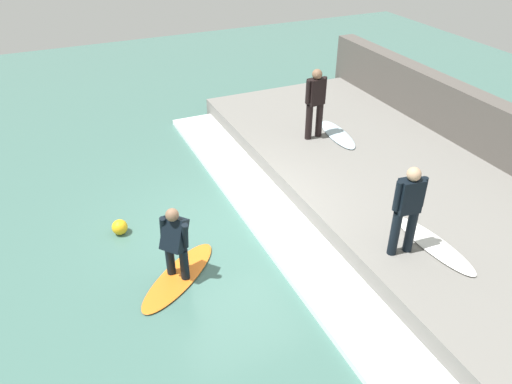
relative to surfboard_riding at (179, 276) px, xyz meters
The scene contains 11 objects.
ground_plane 1.66m from the surfboard_riding, 34.33° to the left, with size 28.00×28.00×0.00m, color #426B60.
concrete_ledge 5.02m from the surfboard_riding, 10.75° to the left, with size 4.40×10.77×0.46m, color slate.
back_wall 7.48m from the surfboard_riding, ahead, with size 0.50×11.31×1.69m, color #544F49.
wave_foam_crest 2.38m from the surfboard_riding, 23.18° to the left, with size 1.09×10.24×0.13m, color white.
surfboard_riding is the anchor object (origin of this frame).
surfer_riding 0.77m from the surfboard_riding, 153.43° to the right, with size 0.55×0.55×1.34m.
surfer_waiting_near 5.38m from the surfboard_riding, 34.99° to the left, with size 0.56×0.29×1.67m.
surfboard_waiting_near 5.63m from the surfboard_riding, 30.15° to the left, with size 0.70×1.70×0.06m.
surfer_waiting_far 3.92m from the surfboard_riding, 22.06° to the right, with size 0.54×0.27×1.60m.
surfboard_waiting_far 4.35m from the surfboard_riding, 20.48° to the right, with size 0.55×1.80×0.06m.
marker_buoy 1.78m from the surfboard_riding, 111.56° to the left, with size 0.30×0.30×0.30m, color yellow.
Camera 1 is at (-2.78, -7.27, 5.73)m, focal length 35.00 mm.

